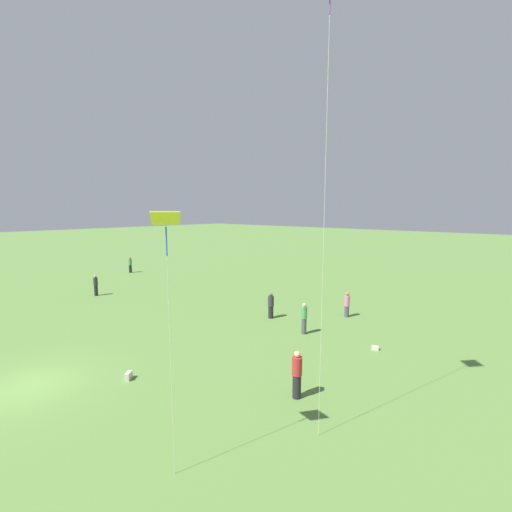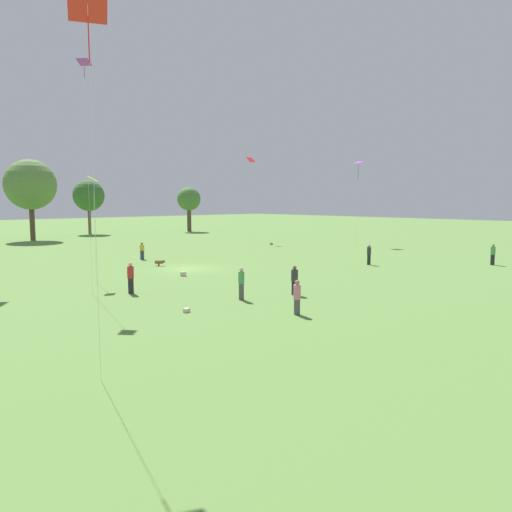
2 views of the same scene
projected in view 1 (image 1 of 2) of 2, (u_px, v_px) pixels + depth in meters
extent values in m
plane|color=#5B843D|center=(29.00, 387.00, 14.25)|extent=(240.00, 240.00, 0.00)
cylinder|color=#232328|center=(271.00, 312.00, 23.24)|extent=(0.48, 0.48, 0.83)
cylinder|color=#333338|center=(271.00, 301.00, 23.13)|extent=(0.57, 0.57, 0.70)
sphere|color=brown|center=(271.00, 294.00, 23.07)|extent=(0.24, 0.24, 0.24)
cylinder|color=#232328|center=(96.00, 290.00, 29.32)|extent=(0.38, 0.38, 0.91)
cylinder|color=#333338|center=(95.00, 281.00, 29.21)|extent=(0.45, 0.45, 0.65)
sphere|color=tan|center=(95.00, 276.00, 29.15)|extent=(0.24, 0.24, 0.24)
cylinder|color=#4C4C51|center=(347.00, 311.00, 23.51)|extent=(0.39, 0.39, 0.76)
cylinder|color=pink|center=(347.00, 301.00, 23.41)|extent=(0.46, 0.46, 0.74)
sphere|color=#A87A56|center=(347.00, 294.00, 23.34)|extent=(0.24, 0.24, 0.24)
cylinder|color=#232328|center=(130.00, 269.00, 40.02)|extent=(0.45, 0.45, 0.91)
cylinder|color=#4C9956|center=(130.00, 262.00, 39.91)|extent=(0.53, 0.53, 0.72)
sphere|color=#A87A56|center=(130.00, 258.00, 39.84)|extent=(0.24, 0.24, 0.24)
cylinder|color=#4C4C51|center=(304.00, 326.00, 20.28)|extent=(0.42, 0.42, 0.95)
cylinder|color=#4C9956|center=(304.00, 313.00, 20.17)|extent=(0.49, 0.49, 0.68)
sphere|color=beige|center=(304.00, 305.00, 20.11)|extent=(0.24, 0.24, 0.24)
cylinder|color=#232328|center=(297.00, 386.00, 13.37)|extent=(0.44, 0.44, 0.94)
cylinder|color=#B72D2D|center=(297.00, 366.00, 13.26)|extent=(0.52, 0.52, 0.73)
sphere|color=beige|center=(297.00, 354.00, 13.19)|extent=(0.24, 0.24, 0.24)
cylinder|color=purple|center=(330.00, 1.00, 9.44)|extent=(0.04, 0.04, 0.68)
cylinder|color=silver|center=(324.00, 227.00, 10.28)|extent=(0.01, 0.01, 13.59)
cube|color=yellow|center=(166.00, 218.00, 8.60)|extent=(0.95, 0.96, 0.35)
cylinder|color=blue|center=(166.00, 241.00, 8.68)|extent=(0.04, 0.04, 0.74)
cylinder|color=silver|center=(170.00, 353.00, 9.08)|extent=(0.01, 0.01, 7.11)
cube|color=beige|center=(375.00, 348.00, 18.00)|extent=(0.40, 0.30, 0.20)
cube|color=beige|center=(129.00, 376.00, 14.86)|extent=(0.41, 0.44, 0.33)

